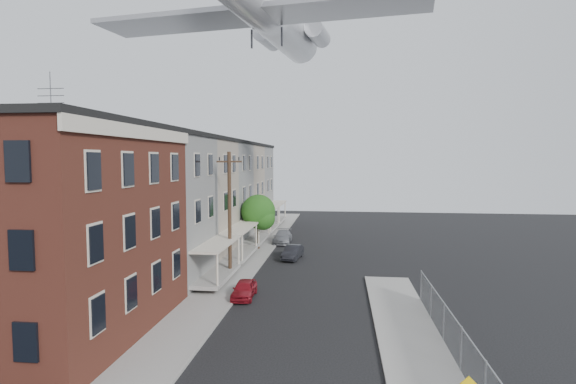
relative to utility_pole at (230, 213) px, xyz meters
name	(u,v)px	position (x,y,z in m)	size (l,w,h in m)	color
sidewalk_left	(249,258)	(0.10, 6.00, -4.61)	(3.00, 62.00, 0.12)	gray
sidewalk_right	(417,359)	(11.10, -12.00, -4.61)	(3.00, 26.00, 0.12)	gray
curb_left	(266,259)	(1.55, 6.00, -4.60)	(0.15, 62.00, 0.14)	gray
curb_right	(383,357)	(9.65, -12.00, -4.60)	(0.15, 26.00, 0.14)	gray
corner_building	(44,228)	(-6.40, -11.00, 0.49)	(10.31, 12.30, 12.15)	#361611
row_house_a	(134,208)	(-6.36, -1.50, 0.45)	(11.98, 7.00, 10.30)	slate
row_house_b	(172,199)	(-6.36, 5.50, 0.45)	(11.98, 7.00, 10.30)	gray
row_house_c	(198,193)	(-6.36, 12.50, 0.45)	(11.98, 7.00, 10.30)	slate
row_house_d	(217,188)	(-6.36, 19.50, 0.45)	(11.98, 7.00, 10.30)	gray
row_house_e	(232,185)	(-6.36, 26.50, 0.45)	(11.98, 7.00, 10.30)	slate
chainlink_fence	(461,349)	(12.60, -13.00, -3.68)	(0.06, 18.06, 1.90)	gray
utility_pole	(230,213)	(0.00, 0.00, 0.00)	(1.80, 0.26, 9.00)	black
street_tree	(259,213)	(0.33, 9.92, -1.22)	(3.22, 3.20, 5.20)	black
car_near	(244,289)	(2.00, -4.46, -4.13)	(1.28, 3.17, 1.08)	maroon
car_mid	(293,252)	(3.80, 6.52, -4.09)	(1.23, 3.52, 1.16)	black
car_far	(283,237)	(2.00, 13.67, -4.07)	(1.71, 4.20, 1.22)	slate
airplane	(265,10)	(1.97, 3.65, 15.11)	(24.79, 28.32, 8.14)	white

